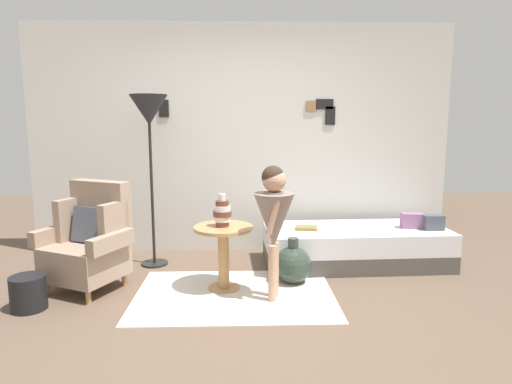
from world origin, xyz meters
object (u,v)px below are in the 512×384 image
daybed (355,246)px  person_child (274,215)px  side_table (223,245)px  book_on_daybed (306,228)px  floor_lamp (149,118)px  vase_striped (222,213)px  magazine_basket (28,293)px  demijohn_near (293,265)px  armchair (90,241)px

daybed → person_child: (-0.94, -0.91, 0.54)m
side_table → book_on_daybed: bearing=36.0°
side_table → floor_lamp: floor_lamp is taller
daybed → vase_striped: size_ratio=6.56×
side_table → daybed: bearing=25.7°
vase_striped → person_child: bearing=-29.3°
person_child → magazine_basket: size_ratio=4.12×
person_child → demijohn_near: person_child is taller
vase_striped → book_on_daybed: size_ratio=1.34×
armchair → side_table: bearing=-4.1°
vase_striped → floor_lamp: size_ratio=0.17×
book_on_daybed → demijohn_near: bearing=-112.1°
book_on_daybed → vase_striped: bearing=-144.2°
book_on_daybed → magazine_basket: size_ratio=0.79×
floor_lamp → person_child: size_ratio=1.54×
side_table → person_child: size_ratio=0.51×
demijohn_near → armchair: bearing=-178.5°
vase_striped → magazine_basket: (-1.56, -0.39, -0.57)m
armchair → person_child: size_ratio=0.84×
vase_striped → magazine_basket: size_ratio=1.05×
person_child → side_table: bearing=150.3°
armchair → vase_striped: (1.21, -0.09, 0.27)m
daybed → book_on_daybed: book_on_daybed is taller
vase_striped → demijohn_near: (0.65, 0.14, -0.53)m
floor_lamp → book_on_daybed: (1.61, -0.12, -1.13)m
daybed → magazine_basket: bearing=-160.4°
daybed → floor_lamp: bearing=178.3°
armchair → side_table: (1.22, -0.09, -0.03)m
magazine_basket → daybed: bearing=19.6°
daybed → floor_lamp: (-2.14, 0.06, 1.35)m
magazine_basket → floor_lamp: bearing=54.5°
person_child → magazine_basket: 2.09m
armchair → book_on_daybed: (2.05, 0.52, -0.02)m
person_child → demijohn_near: bearing=61.2°
floor_lamp → magazine_basket: size_ratio=6.35×
vase_striped → side_table: bearing=9.8°
book_on_daybed → side_table: bearing=-144.0°
armchair → magazine_basket: size_ratio=3.46×
armchair → demijohn_near: armchair is taller
daybed → vase_striped: (-1.38, -0.66, 0.51)m
armchair → person_child: bearing=-11.5°
daybed → book_on_daybed: (-0.53, -0.05, 0.22)m
daybed → demijohn_near: size_ratio=4.43×
vase_striped → armchair: bearing=175.8°
person_child → magazine_basket: bearing=-176.0°
book_on_daybed → magazine_basket: book_on_daybed is taller
floor_lamp → demijohn_near: (1.42, -0.59, -1.37)m
daybed → vase_striped: bearing=-154.4°
floor_lamp → magazine_basket: 1.96m
vase_striped → book_on_daybed: vase_striped is taller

